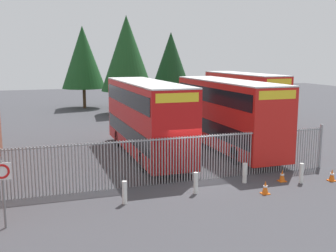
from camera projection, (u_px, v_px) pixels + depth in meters
name	position (u px, v px, depth m)	size (l,w,h in m)	color
ground_plane	(149.00, 146.00, 26.99)	(100.00, 100.00, 0.00)	#3D3D42
palisade_fence	(179.00, 158.00, 19.06)	(16.16, 0.14, 2.35)	gray
double_decker_bus_near_gate	(227.00, 112.00, 25.40)	(2.54, 10.81, 4.42)	red
double_decker_bus_behind_fence_left	(146.00, 115.00, 24.03)	(2.54, 10.81, 4.42)	red
double_decker_bus_behind_fence_right	(243.00, 96.00, 35.60)	(2.54, 10.81, 4.42)	red
bollard_near_left	(125.00, 192.00, 16.36)	(0.20, 0.20, 0.95)	silver
bollard_center_front	(196.00, 183.00, 17.57)	(0.20, 0.20, 0.95)	silver
bollard_near_right	(245.00, 173.00, 19.08)	(0.20, 0.20, 0.95)	silver
bollard_far_right	(301.00, 173.00, 19.04)	(0.20, 0.20, 0.95)	silver
traffic_cone_by_gate	(332.00, 175.00, 19.39)	(0.34, 0.34, 0.59)	orange
traffic_cone_mid_forecourt	(265.00, 187.00, 17.56)	(0.34, 0.34, 0.59)	orange
traffic_cone_near_kerb	(282.00, 176.00, 19.31)	(0.34, 0.34, 0.59)	orange
speed_limit_sign_post	(2.00, 179.00, 13.79)	(0.60, 0.14, 2.40)	slate
tree_tall_back	(127.00, 53.00, 41.01)	(5.28, 5.28, 9.93)	#4C3823
tree_short_side	(171.00, 60.00, 47.66)	(4.45, 4.45, 8.65)	#4C3823
tree_mid_row	(83.00, 57.00, 45.65)	(4.87, 4.87, 9.23)	#4C3823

